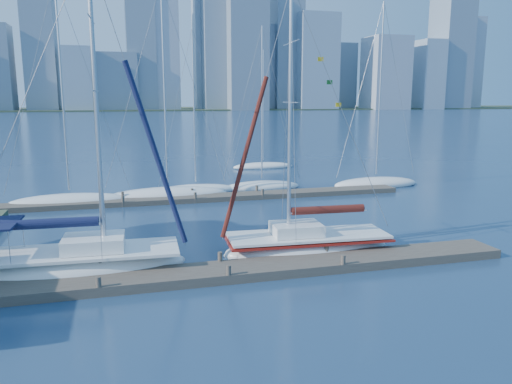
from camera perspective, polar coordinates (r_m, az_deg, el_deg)
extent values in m
plane|color=navy|center=(21.32, -3.64, -9.63)|extent=(700.00, 700.00, 0.00)
cube|color=#463D33|center=(21.25, -3.65, -9.13)|extent=(26.00, 2.00, 0.40)
cube|color=#463D33|center=(36.81, -5.59, -0.67)|extent=(30.00, 1.80, 0.36)
cube|color=#38472D|center=(339.71, -14.67, 9.10)|extent=(800.00, 100.00, 1.50)
ellipsoid|color=white|center=(22.70, -19.47, -8.26)|extent=(9.06, 3.31, 1.57)
cube|color=white|center=(22.48, -19.59, -6.49)|extent=(8.39, 3.05, 0.13)
cube|color=white|center=(22.31, -18.04, -5.54)|extent=(2.59, 2.01, 0.58)
cylinder|color=silver|center=(21.44, -17.80, 9.33)|extent=(0.19, 0.19, 12.06)
cylinder|color=silver|center=(22.34, -22.51, -3.60)|extent=(4.24, 0.28, 0.10)
cylinder|color=#111438|center=(22.31, -22.53, -3.34)|extent=(3.91, 0.58, 0.42)
ellipsoid|color=white|center=(24.35, 5.92, -6.45)|extent=(8.41, 3.17, 1.45)
cube|color=white|center=(24.16, 5.95, -4.92)|extent=(7.79, 2.92, 0.12)
cube|color=white|center=(23.90, 4.64, -4.22)|extent=(2.42, 1.89, 0.53)
cylinder|color=silver|center=(23.01, 3.91, 8.77)|extent=(0.17, 0.17, 11.34)
cylinder|color=silver|center=(24.20, 8.24, -2.23)|extent=(3.92, 0.32, 0.10)
cylinder|color=#511811|center=(24.18, 8.24, -2.00)|extent=(3.62, 0.59, 0.39)
cube|color=maroon|center=(24.21, 5.94, -5.29)|extent=(7.97, 3.03, 0.10)
ellipsoid|color=white|center=(37.47, -20.48, -1.05)|extent=(8.49, 3.22, 1.17)
cylinder|color=silver|center=(36.78, -21.30, 11.16)|extent=(0.13, 0.13, 14.19)
ellipsoid|color=white|center=(37.93, -10.03, -0.37)|extent=(9.19, 3.43, 1.26)
cylinder|color=silver|center=(37.26, -10.44, 11.80)|extent=(0.14, 0.14, 14.17)
ellipsoid|color=white|center=(39.83, -6.88, 0.18)|extent=(6.84, 4.53, 0.99)
cylinder|color=silver|center=(39.17, -7.10, 9.68)|extent=(0.11, 0.11, 11.73)
ellipsoid|color=white|center=(41.04, 0.67, 0.58)|extent=(6.57, 2.79, 1.03)
cylinder|color=silver|center=(40.40, 0.69, 10.02)|extent=(0.11, 0.11, 11.97)
ellipsoid|color=white|center=(43.49, 13.54, 0.89)|extent=(7.75, 3.00, 1.19)
cylinder|color=silver|center=(42.90, 14.00, 11.22)|extent=(0.13, 0.13, 13.88)
ellipsoid|color=white|center=(53.48, 0.82, 2.93)|extent=(6.67, 2.22, 0.94)
cylinder|color=silver|center=(52.99, 0.83, 9.80)|extent=(0.10, 0.10, 11.43)
cube|color=#8995A5|center=(332.13, -23.21, 11.96)|extent=(14.73, 17.61, 39.18)
cube|color=#8699AD|center=(305.50, -19.72, 12.02)|extent=(16.36, 19.81, 35.45)
cube|color=slate|center=(306.42, -15.54, 12.00)|extent=(22.79, 16.86, 32.84)
cube|color=#8995A5|center=(311.89, -10.87, 16.64)|extent=(20.57, 14.99, 81.40)
cube|color=#8699AD|center=(330.54, -5.57, 16.10)|extent=(17.40, 17.46, 77.64)
cube|color=slate|center=(308.81, -1.07, 16.22)|extent=(23.08, 18.95, 74.26)
cube|color=#8995A5|center=(328.99, 1.78, 13.94)|extent=(14.96, 17.11, 52.12)
cube|color=#8699AD|center=(322.99, 6.86, 14.48)|extent=(24.58, 18.80, 58.33)
cube|color=slate|center=(362.39, 9.74, 12.87)|extent=(15.49, 17.52, 44.24)
cube|color=#8995A5|center=(342.92, 14.59, 12.97)|extent=(24.89, 23.94, 46.02)
cube|color=#8699AD|center=(358.87, 18.90, 12.52)|extent=(15.80, 21.38, 44.68)
cube|color=slate|center=(373.36, 21.32, 14.43)|extent=(20.84, 23.60, 72.67)
cube|color=#8995A5|center=(404.84, 22.82, 13.38)|extent=(18.34, 17.08, 64.12)
cube|color=slate|center=(315.38, -23.67, 17.83)|extent=(16.73, 18.00, 102.56)
cube|color=slate|center=(312.88, -13.12, 18.32)|extent=(16.50, 18.00, 100.75)
cube|color=slate|center=(319.52, -4.59, 20.14)|extent=(17.16, 18.00, 119.98)
cube|color=slate|center=(328.72, 3.55, 17.22)|extent=(17.71, 18.00, 89.68)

